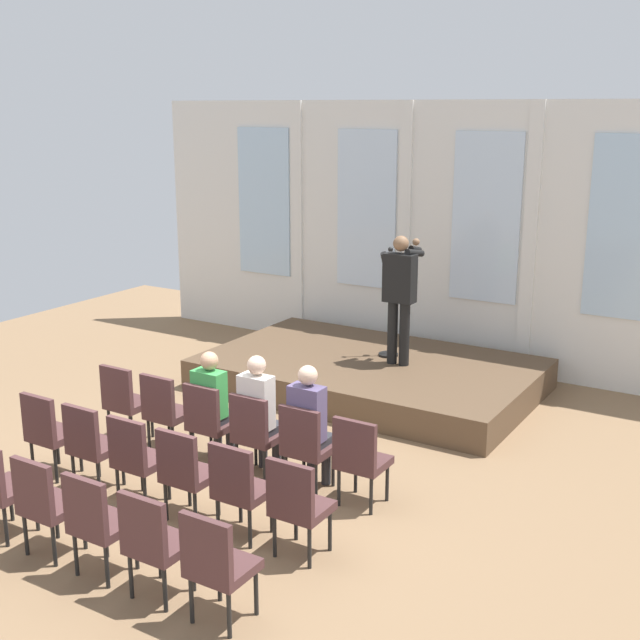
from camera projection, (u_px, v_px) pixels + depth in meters
name	position (u px, v px, depth m)	size (l,w,h in m)	color
ground_plane	(178.00, 504.00, 8.17)	(14.97, 14.97, 0.00)	#846647
rear_partition	(427.00, 232.00, 12.38)	(9.77, 0.14, 3.93)	silver
stage_platform	(370.00, 374.00, 11.45)	(4.46, 2.81, 0.42)	brown
speaker	(400.00, 290.00, 10.97)	(0.50, 0.69, 1.77)	black
mic_stand	(389.00, 333.00, 11.51)	(0.28, 0.28, 1.55)	black
chair_r0_c0	(124.00, 398.00, 9.56)	(0.46, 0.44, 0.94)	black
chair_r0_c1	(165.00, 408.00, 9.25)	(0.46, 0.44, 0.94)	black
chair_r0_c2	(208.00, 419.00, 8.93)	(0.46, 0.44, 0.94)	black
audience_r0_c2	(213.00, 401.00, 8.95)	(0.36, 0.39, 1.29)	#2D2D33
chair_r0_c3	(255.00, 430.00, 8.61)	(0.46, 0.44, 0.94)	black
audience_r0_c3	(259.00, 409.00, 8.62)	(0.36, 0.39, 1.34)	#2D2D33
chair_r0_c4	(305.00, 443.00, 8.29)	(0.46, 0.44, 0.94)	black
audience_r0_c4	(310.00, 421.00, 8.31)	(0.36, 0.39, 1.34)	#2D2D33
chair_r0_c5	(360.00, 456.00, 7.98)	(0.46, 0.44, 0.94)	black
chair_r1_c0	(48.00, 429.00, 8.64)	(0.46, 0.44, 0.94)	black
chair_r1_c1	(91.00, 442.00, 8.33)	(0.46, 0.44, 0.94)	black
chair_r1_c2	(136.00, 455.00, 8.01)	(0.46, 0.44, 0.94)	black
chair_r1_c3	(185.00, 469.00, 7.69)	(0.46, 0.44, 0.94)	black
chair_r1_c4	(239.00, 485.00, 7.37)	(0.46, 0.44, 0.94)	black
chair_r1_c5	(297.00, 502.00, 7.06)	(0.46, 0.44, 0.94)	black
chair_r2_c2	(45.00, 500.00, 7.09)	(0.46, 0.44, 0.94)	black
chair_r2_c3	(97.00, 519.00, 6.77)	(0.46, 0.44, 0.94)	black
chair_r2_c4	(154.00, 539.00, 6.45)	(0.46, 0.44, 0.94)	black
chair_r2_c5	(216.00, 561.00, 6.14)	(0.46, 0.44, 0.94)	black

